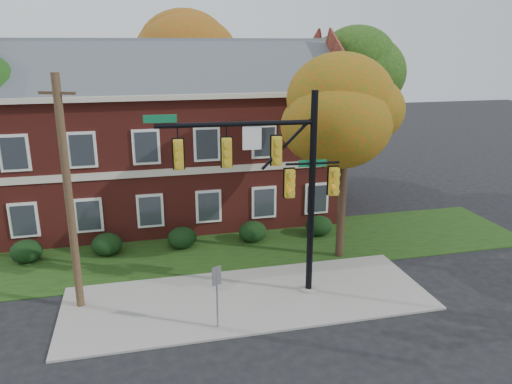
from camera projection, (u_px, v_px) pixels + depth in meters
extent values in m
plane|color=black|center=(255.00, 312.00, 18.41)|extent=(120.00, 120.00, 0.00)
cube|color=gray|center=(249.00, 298.00, 19.33)|extent=(14.00, 5.00, 0.08)
cube|color=#193811|center=(226.00, 249.00, 23.99)|extent=(30.00, 6.00, 0.04)
cube|color=maroon|center=(171.00, 155.00, 28.13)|extent=(18.00, 8.00, 7.00)
cube|color=beige|center=(168.00, 89.00, 27.09)|extent=(18.80, 8.80, 0.24)
cube|color=beige|center=(177.00, 172.00, 24.38)|extent=(18.00, 0.12, 0.35)
ellipsoid|color=black|center=(26.00, 251.00, 22.48)|extent=(1.40, 1.26, 1.05)
ellipsoid|color=black|center=(107.00, 244.00, 23.26)|extent=(1.40, 1.26, 1.05)
ellipsoid|color=black|center=(182.00, 238.00, 24.05)|extent=(1.40, 1.26, 1.05)
ellipsoid|color=black|center=(253.00, 232.00, 24.83)|extent=(1.40, 1.26, 1.05)
ellipsoid|color=black|center=(319.00, 226.00, 25.62)|extent=(1.40, 1.26, 1.05)
cylinder|color=black|center=(342.00, 197.00, 22.43)|extent=(0.36, 0.36, 5.76)
ellipsoid|color=#B7490F|center=(346.00, 117.00, 21.40)|extent=(4.25, 4.25, 3.60)
ellipsoid|color=#B7490F|center=(364.00, 104.00, 21.02)|extent=(3.50, 3.50, 3.00)
cylinder|color=black|center=(345.00, 142.00, 31.53)|extent=(0.36, 0.36, 7.04)
ellipsoid|color=#15390F|center=(349.00, 71.00, 30.26)|extent=(5.95, 5.95, 5.04)
ellipsoid|color=#15390F|center=(367.00, 61.00, 29.80)|extent=(4.90, 4.90, 4.20)
cylinder|color=black|center=(176.00, 126.00, 35.71)|extent=(0.36, 0.36, 7.68)
ellipsoid|color=red|center=(173.00, 57.00, 34.33)|extent=(6.46, 6.46, 5.47)
ellipsoid|color=red|center=(188.00, 48.00, 33.84)|extent=(5.32, 5.32, 4.56)
cylinder|color=gray|center=(308.00, 290.00, 19.88)|extent=(0.64, 0.64, 0.18)
cylinder|color=black|center=(312.00, 197.00, 18.77)|extent=(0.26, 0.26, 7.95)
cylinder|color=black|center=(236.00, 124.00, 17.48)|extent=(5.68, 0.53, 0.18)
cylinder|color=black|center=(313.00, 163.00, 18.39)|extent=(2.04, 0.22, 0.09)
cube|color=gold|center=(179.00, 155.00, 17.43)|extent=(0.52, 0.37, 1.32)
cube|color=gold|center=(227.00, 153.00, 17.72)|extent=(0.52, 0.37, 1.32)
cube|color=gold|center=(277.00, 151.00, 18.02)|extent=(0.52, 0.37, 1.32)
cube|color=silver|center=(252.00, 138.00, 17.72)|extent=(0.68, 0.09, 0.85)
cube|color=#0D663A|center=(160.00, 119.00, 16.97)|extent=(1.14, 0.11, 0.27)
cube|color=gold|center=(290.00, 184.00, 18.46)|extent=(0.52, 0.37, 1.32)
cube|color=gold|center=(334.00, 181.00, 18.75)|extent=(0.52, 0.37, 1.32)
cube|color=#0D663A|center=(313.00, 163.00, 18.39)|extent=(1.08, 0.11, 0.26)
cylinder|color=#44311F|center=(69.00, 198.00, 17.54)|extent=(0.38, 0.38, 8.62)
cube|color=#44311F|center=(57.00, 93.00, 16.50)|extent=(1.26, 0.65, 0.10)
cylinder|color=slate|center=(217.00, 299.00, 16.99)|extent=(0.08, 0.08, 2.35)
cube|color=slate|center=(217.00, 276.00, 16.75)|extent=(0.33, 0.17, 0.66)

